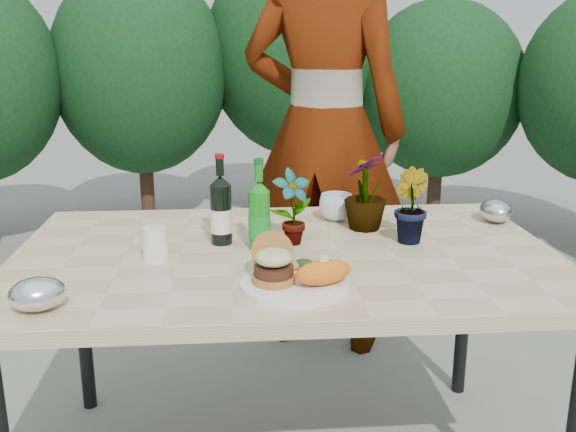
{
  "coord_description": "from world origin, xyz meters",
  "views": [
    {
      "loc": [
        -0.13,
        -1.8,
        1.37
      ],
      "look_at": [
        0.0,
        -0.08,
        0.88
      ],
      "focal_mm": 40.0,
      "sensor_mm": 36.0,
      "label": 1
    }
  ],
  "objects": [
    {
      "name": "sweet_potato",
      "position": [
        0.07,
        -0.31,
        0.8
      ],
      "size": [
        0.17,
        0.12,
        0.06
      ],
      "primitive_type": "ellipsoid",
      "rotation": [
        0.0,
        0.0,
        0.35
      ],
      "color": "orange",
      "rests_on": "dinner_plate"
    },
    {
      "name": "sparkling_water",
      "position": [
        -0.08,
        0.03,
        0.85
      ],
      "size": [
        0.07,
        0.07,
        0.27
      ],
      "rotation": [
        0.0,
        0.0,
        -0.22
      ],
      "color": "#167D16",
      "rests_on": "patio_table"
    },
    {
      "name": "foil_packet_right",
      "position": [
        0.74,
        0.25,
        0.79
      ],
      "size": [
        0.12,
        0.14,
        0.08
      ],
      "primitive_type": "ellipsoid",
      "rotation": [
        0.0,
        0.0,
        1.49
      ],
      "color": "#B9BBC0",
      "rests_on": "patio_table"
    },
    {
      "name": "plastic_cup",
      "position": [
        -0.38,
        -0.05,
        0.8
      ],
      "size": [
        0.07,
        0.07,
        0.09
      ],
      "primitive_type": "cylinder",
      "color": "white",
      "rests_on": "patio_table"
    },
    {
      "name": "shrub_hedge",
      "position": [
        0.15,
        1.6,
        1.11
      ],
      "size": [
        6.94,
        5.04,
        2.09
      ],
      "color": "#382316",
      "rests_on": "ground"
    },
    {
      "name": "seedling_left",
      "position": [
        0.02,
        0.06,
        0.87
      ],
      "size": [
        0.14,
        0.12,
        0.23
      ],
      "primitive_type": "imported",
      "rotation": [
        0.0,
        0.0,
        0.36
      ],
      "color": "#275F20",
      "rests_on": "patio_table"
    },
    {
      "name": "seedling_mid",
      "position": [
        0.38,
        0.06,
        0.86
      ],
      "size": [
        0.12,
        0.14,
        0.23
      ],
      "primitive_type": "imported",
      "rotation": [
        0.0,
        0.0,
        1.75
      ],
      "color": "#28581E",
      "rests_on": "patio_table"
    },
    {
      "name": "grilled_veg",
      "position": [
        0.02,
        -0.19,
        0.78
      ],
      "size": [
        0.08,
        0.05,
        0.03
      ],
      "color": "olive",
      "rests_on": "dinner_plate"
    },
    {
      "name": "foil_packet_left",
      "position": [
        -0.61,
        -0.38,
        0.79
      ],
      "size": [
        0.16,
        0.14,
        0.08
      ],
      "primitive_type": "ellipsoid",
      "rotation": [
        0.0,
        0.0,
        0.29
      ],
      "color": "silver",
      "rests_on": "patio_table"
    },
    {
      "name": "person",
      "position": [
        0.23,
        0.91,
        0.98
      ],
      "size": [
        0.83,
        0.68,
        1.96
      ],
      "primitive_type": "imported",
      "rotation": [
        0.0,
        0.0,
        2.79
      ],
      "color": "#995E4C",
      "rests_on": "ground"
    },
    {
      "name": "wine_bottle",
      "position": [
        -0.19,
        0.09,
        0.85
      ],
      "size": [
        0.07,
        0.07,
        0.28
      ],
      "rotation": [
        0.0,
        0.0,
        -0.03
      ],
      "color": "black",
      "rests_on": "patio_table"
    },
    {
      "name": "dinner_plate",
      "position": [
        0.0,
        -0.29,
        0.76
      ],
      "size": [
        0.28,
        0.28,
        0.01
      ],
      "primitive_type": "cylinder",
      "color": "white",
      "rests_on": "patio_table"
    },
    {
      "name": "patio_table",
      "position": [
        0.0,
        0.0,
        0.69
      ],
      "size": [
        1.6,
        1.0,
        0.75
      ],
      "color": "#C6B784",
      "rests_on": "ground"
    },
    {
      "name": "seedling_right",
      "position": [
        0.28,
        0.21,
        0.87
      ],
      "size": [
        0.2,
        0.2,
        0.25
      ],
      "primitive_type": "imported",
      "rotation": [
        0.0,
        0.0,
        3.95
      ],
      "color": "#2B551D",
      "rests_on": "patio_table"
    },
    {
      "name": "blue_bowl",
      "position": [
        0.2,
        0.32,
        0.8
      ],
      "size": [
        0.15,
        0.15,
        0.09
      ],
      "primitive_type": "imported",
      "rotation": [
        0.0,
        0.0,
        0.39
      ],
      "color": "silver",
      "rests_on": "patio_table"
    },
    {
      "name": "burger_stack",
      "position": [
        -0.05,
        -0.27,
        0.81
      ],
      "size": [
        0.11,
        0.16,
        0.11
      ],
      "color": "#B7722D",
      "rests_on": "dinner_plate"
    }
  ]
}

